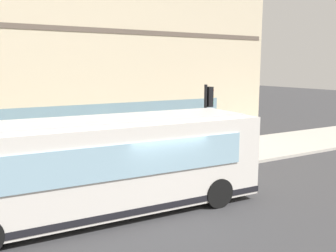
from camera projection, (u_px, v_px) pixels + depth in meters
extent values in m
plane|color=#38383A|center=(157.00, 209.00, 11.83)|extent=(120.00, 120.00, 0.00)
cube|color=#B2ADA3|center=(105.00, 170.00, 16.11)|extent=(4.80, 40.00, 0.15)
cube|color=beige|center=(62.00, 47.00, 21.16)|extent=(9.15, 22.78, 11.64)
cube|color=brown|center=(84.00, 30.00, 17.26)|extent=(0.36, 22.32, 0.24)
cube|color=slate|center=(88.00, 128.00, 17.96)|extent=(0.12, 15.94, 2.40)
cube|color=silver|center=(108.00, 165.00, 11.27)|extent=(2.96, 10.10, 2.70)
cube|color=silver|center=(107.00, 120.00, 11.04)|extent=(2.53, 9.09, 0.12)
cube|color=#8CB2C6|center=(97.00, 145.00, 12.32)|extent=(0.44, 8.19, 1.00)
cube|color=#8CB2C6|center=(122.00, 162.00, 10.09)|extent=(0.44, 8.19, 1.00)
cube|color=black|center=(109.00, 200.00, 11.46)|extent=(3.00, 10.15, 0.20)
cylinder|color=black|center=(184.00, 174.00, 13.97)|extent=(0.35, 1.01, 1.00)
cylinder|color=black|center=(218.00, 193.00, 11.95)|extent=(0.35, 1.01, 1.00)
cylinder|color=black|center=(205.00, 126.00, 16.19)|extent=(0.14, 0.14, 3.72)
cube|color=black|center=(209.00, 97.00, 16.07)|extent=(0.32, 0.24, 0.90)
sphere|color=red|center=(212.00, 90.00, 16.08)|extent=(0.20, 0.20, 0.20)
sphere|color=yellow|center=(212.00, 97.00, 16.13)|extent=(0.20, 0.20, 0.20)
sphere|color=green|center=(211.00, 103.00, 16.18)|extent=(0.20, 0.20, 0.20)
cylinder|color=gold|center=(89.00, 176.00, 14.02)|extent=(0.24, 0.24, 0.55)
sphere|color=gold|center=(89.00, 167.00, 13.96)|extent=(0.22, 0.22, 0.22)
cylinder|color=gold|center=(94.00, 174.00, 14.10)|extent=(0.10, 0.12, 0.10)
cylinder|color=gold|center=(88.00, 174.00, 14.16)|extent=(0.12, 0.10, 0.10)
cylinder|color=gold|center=(224.00, 138.00, 20.79)|extent=(0.14, 0.14, 0.81)
cylinder|color=gold|center=(223.00, 138.00, 20.96)|extent=(0.14, 0.14, 0.81)
cylinder|color=gold|center=(224.00, 126.00, 20.76)|extent=(0.32, 0.32, 0.64)
sphere|color=tan|center=(224.00, 118.00, 20.69)|extent=(0.22, 0.22, 0.22)
cylinder|color=silver|center=(223.00, 148.00, 18.10)|extent=(0.14, 0.14, 0.84)
cylinder|color=silver|center=(222.00, 149.00, 17.94)|extent=(0.14, 0.14, 0.84)
cylinder|color=#8C3F8C|center=(222.00, 134.00, 17.90)|extent=(0.32, 0.32, 0.66)
sphere|color=tan|center=(223.00, 125.00, 17.83)|extent=(0.23, 0.23, 0.23)
cylinder|color=silver|center=(33.00, 171.00, 14.14)|extent=(0.14, 0.14, 0.87)
cylinder|color=silver|center=(32.00, 170.00, 14.30)|extent=(0.14, 0.14, 0.87)
cylinder|color=gold|center=(31.00, 151.00, 14.09)|extent=(0.32, 0.32, 0.69)
sphere|color=beige|center=(30.00, 140.00, 14.02)|extent=(0.23, 0.23, 0.23)
cylinder|color=#B23338|center=(206.00, 138.00, 20.55)|extent=(0.14, 0.14, 0.89)
cylinder|color=#B23338|center=(206.00, 139.00, 20.38)|extent=(0.14, 0.14, 0.89)
cylinder|color=silver|center=(207.00, 125.00, 20.33)|extent=(0.32, 0.32, 0.70)
sphere|color=#9E704C|center=(207.00, 117.00, 20.26)|extent=(0.24, 0.24, 0.24)
cube|color=#BF3F19|center=(208.00, 144.00, 18.89)|extent=(0.44, 0.40, 0.90)
cube|color=#8CB2C6|center=(211.00, 141.00, 18.96)|extent=(0.35, 0.03, 0.30)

